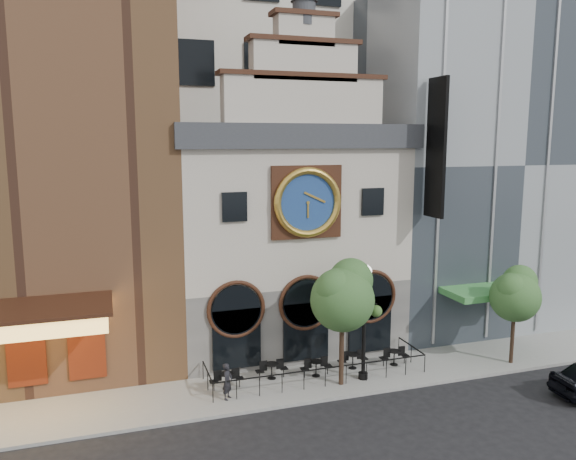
{
  "coord_description": "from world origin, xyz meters",
  "views": [
    {
      "loc": [
        -9.32,
        -21.81,
        11.57
      ],
      "look_at": [
        -0.27,
        6.0,
        6.86
      ],
      "focal_mm": 35.0,
      "sensor_mm": 36.0,
      "label": 1
    }
  ],
  "objects_px": {
    "bistro_4": "(394,356)",
    "lamppost": "(365,309)",
    "bistro_0": "(227,379)",
    "bistro_3": "(353,360)",
    "bistro_2": "(316,367)",
    "tree_right": "(516,293)",
    "bistro_1": "(272,369)",
    "pedestrian": "(227,381)",
    "tree_left": "(343,294)"
  },
  "relations": [
    {
      "from": "bistro_1",
      "to": "lamppost",
      "type": "height_order",
      "value": "lamppost"
    },
    {
      "from": "bistro_2",
      "to": "pedestrian",
      "type": "height_order",
      "value": "pedestrian"
    },
    {
      "from": "bistro_4",
      "to": "lamppost",
      "type": "relative_size",
      "value": 0.28
    },
    {
      "from": "bistro_1",
      "to": "bistro_3",
      "type": "bearing_deg",
      "value": -1.0
    },
    {
      "from": "bistro_2",
      "to": "tree_left",
      "type": "relative_size",
      "value": 0.26
    },
    {
      "from": "bistro_0",
      "to": "lamppost",
      "type": "height_order",
      "value": "lamppost"
    },
    {
      "from": "bistro_2",
      "to": "bistro_1",
      "type": "bearing_deg",
      "value": 170.06
    },
    {
      "from": "lamppost",
      "to": "pedestrian",
      "type": "bearing_deg",
      "value": -178.94
    },
    {
      "from": "bistro_2",
      "to": "tree_right",
      "type": "relative_size",
      "value": 0.31
    },
    {
      "from": "bistro_2",
      "to": "tree_right",
      "type": "distance_m",
      "value": 10.88
    },
    {
      "from": "bistro_2",
      "to": "pedestrian",
      "type": "xyz_separation_m",
      "value": [
        -4.62,
        -1.07,
        0.36
      ]
    },
    {
      "from": "bistro_1",
      "to": "tree_right",
      "type": "distance_m",
      "value": 12.97
    },
    {
      "from": "bistro_3",
      "to": "bistro_4",
      "type": "distance_m",
      "value": 2.21
    },
    {
      "from": "bistro_4",
      "to": "pedestrian",
      "type": "bearing_deg",
      "value": -172.88
    },
    {
      "from": "pedestrian",
      "to": "bistro_4",
      "type": "bearing_deg",
      "value": -45.98
    },
    {
      "from": "tree_right",
      "to": "bistro_1",
      "type": "bearing_deg",
      "value": 171.3
    },
    {
      "from": "bistro_0",
      "to": "pedestrian",
      "type": "relative_size",
      "value": 0.96
    },
    {
      "from": "bistro_4",
      "to": "tree_right",
      "type": "bearing_deg",
      "value": -14.73
    },
    {
      "from": "tree_left",
      "to": "tree_right",
      "type": "height_order",
      "value": "tree_left"
    },
    {
      "from": "bistro_4",
      "to": "bistro_3",
      "type": "bearing_deg",
      "value": 173.38
    },
    {
      "from": "bistro_0",
      "to": "bistro_3",
      "type": "distance_m",
      "value": 6.56
    },
    {
      "from": "bistro_2",
      "to": "bistro_3",
      "type": "xyz_separation_m",
      "value": [
        2.1,
        0.3,
        0.0
      ]
    },
    {
      "from": "bistro_2",
      "to": "bistro_4",
      "type": "relative_size",
      "value": 1.0
    },
    {
      "from": "bistro_0",
      "to": "bistro_2",
      "type": "xyz_separation_m",
      "value": [
        4.45,
        0.08,
        0.0
      ]
    },
    {
      "from": "bistro_1",
      "to": "pedestrian",
      "type": "relative_size",
      "value": 0.96
    },
    {
      "from": "bistro_0",
      "to": "pedestrian",
      "type": "height_order",
      "value": "pedestrian"
    },
    {
      "from": "bistro_0",
      "to": "pedestrian",
      "type": "bearing_deg",
      "value": -99.66
    },
    {
      "from": "bistro_0",
      "to": "bistro_2",
      "type": "relative_size",
      "value": 1.0
    },
    {
      "from": "bistro_4",
      "to": "lamppost",
      "type": "bearing_deg",
      "value": -154.96
    },
    {
      "from": "bistro_4",
      "to": "bistro_1",
      "type": "bearing_deg",
      "value": 177.07
    },
    {
      "from": "bistro_4",
      "to": "pedestrian",
      "type": "relative_size",
      "value": 0.96
    },
    {
      "from": "bistro_4",
      "to": "bistro_2",
      "type": "bearing_deg",
      "value": -179.38
    },
    {
      "from": "bistro_3",
      "to": "lamppost",
      "type": "height_order",
      "value": "lamppost"
    },
    {
      "from": "tree_left",
      "to": "lamppost",
      "type": "bearing_deg",
      "value": 8.88
    },
    {
      "from": "bistro_0",
      "to": "lamppost",
      "type": "xyz_separation_m",
      "value": [
        6.5,
        -0.93,
        3.03
      ]
    },
    {
      "from": "bistro_2",
      "to": "tree_left",
      "type": "bearing_deg",
      "value": -54.34
    },
    {
      "from": "lamppost",
      "to": "tree_left",
      "type": "distance_m",
      "value": 1.5
    },
    {
      "from": "bistro_0",
      "to": "bistro_3",
      "type": "bearing_deg",
      "value": 3.31
    },
    {
      "from": "tree_left",
      "to": "bistro_1",
      "type": "bearing_deg",
      "value": 152.45
    },
    {
      "from": "pedestrian",
      "to": "lamppost",
      "type": "relative_size",
      "value": 0.29
    },
    {
      "from": "bistro_3",
      "to": "tree_right",
      "type": "distance_m",
      "value": 8.98
    },
    {
      "from": "bistro_0",
      "to": "bistro_1",
      "type": "relative_size",
      "value": 1.0
    },
    {
      "from": "bistro_0",
      "to": "tree_left",
      "type": "height_order",
      "value": "tree_left"
    },
    {
      "from": "lamppost",
      "to": "tree_right",
      "type": "bearing_deg",
      "value": -3.11
    },
    {
      "from": "bistro_3",
      "to": "lamppost",
      "type": "distance_m",
      "value": 3.3
    },
    {
      "from": "lamppost",
      "to": "bistro_4",
      "type": "bearing_deg",
      "value": 25.55
    },
    {
      "from": "bistro_0",
      "to": "bistro_4",
      "type": "xyz_separation_m",
      "value": [
        8.75,
        0.12,
        0.0
      ]
    },
    {
      "from": "bistro_4",
      "to": "pedestrian",
      "type": "distance_m",
      "value": 8.99
    },
    {
      "from": "bistro_4",
      "to": "lamppost",
      "type": "distance_m",
      "value": 3.91
    },
    {
      "from": "bistro_3",
      "to": "bistro_2",
      "type": "bearing_deg",
      "value": -171.81
    }
  ]
}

